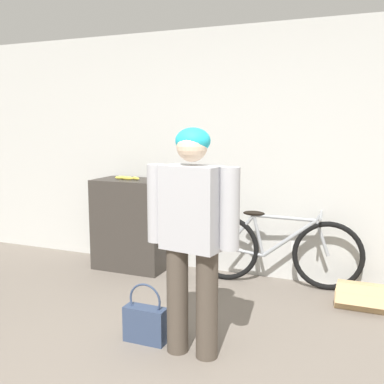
# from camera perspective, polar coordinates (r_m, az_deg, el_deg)

# --- Properties ---
(wall_back) EXTENTS (8.00, 0.07, 2.60)m
(wall_back) POSITION_cam_1_polar(r_m,az_deg,el_deg) (4.75, 6.87, 4.88)
(wall_back) COLOR silver
(wall_back) RESTS_ON ground_plane
(side_shelf) EXTENTS (0.80, 0.49, 1.00)m
(side_shelf) POSITION_cam_1_polar(r_m,az_deg,el_deg) (5.07, -7.60, -4.04)
(side_shelf) COLOR #38332D
(side_shelf) RESTS_ON ground_plane
(person) EXTENTS (0.66, 0.28, 1.58)m
(person) POSITION_cam_1_polar(r_m,az_deg,el_deg) (3.04, 0.01, -4.40)
(person) COLOR #4C4238
(person) RESTS_ON ground_plane
(bicycle) EXTENTS (1.69, 0.46, 0.76)m
(bicycle) POSITION_cam_1_polar(r_m,az_deg,el_deg) (4.60, 10.51, -7.21)
(bicycle) COLOR black
(bicycle) RESTS_ON ground_plane
(banana) EXTENTS (0.32, 0.09, 0.04)m
(banana) POSITION_cam_1_polar(r_m,az_deg,el_deg) (4.96, -8.21, 1.78)
(banana) COLOR #EAD64C
(banana) RESTS_ON side_shelf
(handbag) EXTENTS (0.32, 0.12, 0.45)m
(handbag) POSITION_cam_1_polar(r_m,az_deg,el_deg) (3.48, -5.95, -16.14)
(handbag) COLOR #334260
(handbag) RESTS_ON ground_plane
(cardboard_box) EXTENTS (0.43, 0.41, 0.22)m
(cardboard_box) POSITION_cam_1_polar(r_m,az_deg,el_deg) (4.39, 20.66, -12.27)
(cardboard_box) COLOR tan
(cardboard_box) RESTS_ON ground_plane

